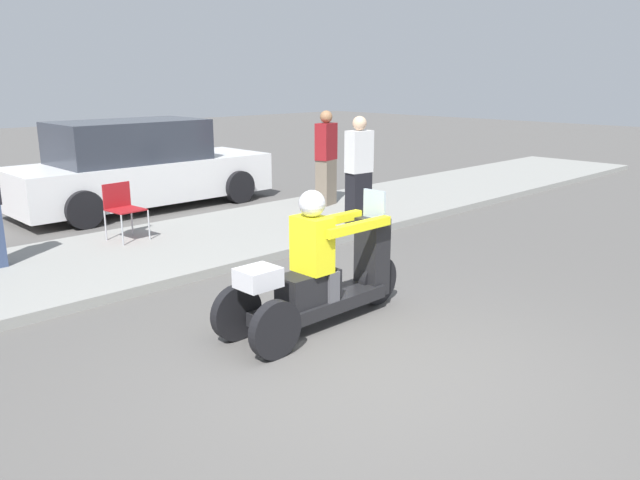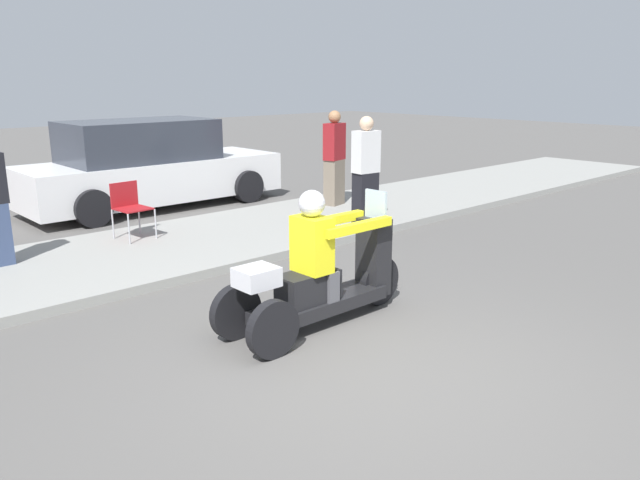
# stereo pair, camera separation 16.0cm
# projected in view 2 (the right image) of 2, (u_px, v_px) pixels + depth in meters

# --- Properties ---
(ground_plane) EXTENTS (60.00, 60.00, 0.00)m
(ground_plane) POSITION_uv_depth(u_px,v_px,m) (378.00, 375.00, 5.25)
(ground_plane) COLOR #565451
(sidewalk_strip) EXTENTS (28.00, 2.80, 0.12)m
(sidewalk_strip) POSITION_uv_depth(u_px,v_px,m) (129.00, 256.00, 8.52)
(sidewalk_strip) COLOR gray
(sidewalk_strip) RESTS_ON ground
(motorcycle_trike) EXTENTS (2.24, 0.67, 1.40)m
(motorcycle_trike) POSITION_uv_depth(u_px,v_px,m) (320.00, 277.00, 6.21)
(motorcycle_trike) COLOR black
(motorcycle_trike) RESTS_ON ground
(spectator_near_curb) EXTENTS (0.46, 0.35, 1.73)m
(spectator_near_curb) POSITION_uv_depth(u_px,v_px,m) (334.00, 160.00, 11.48)
(spectator_near_curb) COLOR #726656
(spectator_near_curb) RESTS_ON sidewalk_strip
(spectator_by_tree) EXTENTS (0.43, 0.28, 1.72)m
(spectator_by_tree) POSITION_uv_depth(u_px,v_px,m) (366.00, 173.00, 9.97)
(spectator_by_tree) COLOR black
(spectator_by_tree) RESTS_ON sidewalk_strip
(folding_chair_set_back) EXTENTS (0.50, 0.50, 0.82)m
(folding_chair_set_back) POSITION_uv_depth(u_px,v_px,m) (129.00, 204.00, 9.16)
(folding_chair_set_back) COLOR #A5A8AD
(folding_chair_set_back) RESTS_ON sidewalk_strip
(parked_car_lot_center) EXTENTS (4.89, 1.96, 1.66)m
(parked_car_lot_center) POSITION_uv_depth(u_px,v_px,m) (149.00, 167.00, 11.86)
(parked_car_lot_center) COLOR silver
(parked_car_lot_center) RESTS_ON ground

